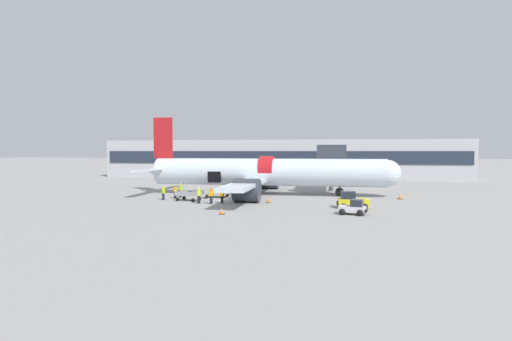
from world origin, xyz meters
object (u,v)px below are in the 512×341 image
object	(u,v)px
ground_crew_loader_a	(222,196)
ground_crew_supervisor	(163,193)
ground_crew_helper	(211,195)
ground_crew_marshal	(181,190)
baggage_cart_loading	(190,196)
ground_crew_loader_b	(199,195)
ground_crew_driver	(175,191)
baggage_tug_mid	(352,201)
baggage_tug_lead	(354,208)
baggage_cart_queued	(218,193)
airplane	(263,173)

from	to	relation	value
ground_crew_loader_a	ground_crew_supervisor	size ratio (longest dim) A/B	0.97
ground_crew_helper	ground_crew_marshal	distance (m)	7.35
baggage_cart_loading	ground_crew_loader_b	xyz separation A→B (m)	(1.77, -2.02, 0.37)
ground_crew_marshal	ground_crew_driver	bearing A→B (deg)	-100.11
baggage_tug_mid	ground_crew_loader_a	world-z (taller)	baggage_tug_mid
baggage_tug_lead	baggage_cart_queued	bearing A→B (deg)	146.17
airplane	baggage_cart_loading	distance (m)	10.55
ground_crew_loader_a	ground_crew_driver	distance (m)	7.25
airplane	ground_crew_loader_b	distance (m)	11.06
ground_crew_loader_b	baggage_tug_lead	bearing A→B (deg)	-16.26
ground_crew_loader_b	ground_crew_driver	distance (m)	5.58
ground_crew_helper	ground_crew_marshal	bearing A→B (deg)	136.76
baggage_tug_mid	ground_crew_marshal	size ratio (longest dim) A/B	1.81
ground_crew_loader_b	ground_crew_driver	bearing A→B (deg)	138.42
ground_crew_driver	ground_crew_supervisor	distance (m)	1.77
ground_crew_loader_b	ground_crew_helper	xyz separation A→B (m)	(1.40, -0.12, 0.00)
ground_crew_supervisor	ground_crew_helper	xyz separation A→B (m)	(6.32, -2.22, 0.07)
baggage_cart_queued	ground_crew_supervisor	size ratio (longest dim) A/B	2.32
airplane	baggage_tug_mid	distance (m)	14.73
ground_crew_helper	ground_crew_marshal	xyz separation A→B (m)	(-5.36, 5.04, -0.02)
ground_crew_loader_a	baggage_tug_lead	bearing A→B (deg)	-21.26
ground_crew_supervisor	ground_crew_marshal	distance (m)	2.98
ground_crew_loader_b	baggage_cart_queued	bearing A→B (deg)	84.45
baggage_tug_lead	baggage_cart_queued	world-z (taller)	baggage_tug_lead
ground_crew_supervisor	ground_crew_loader_a	bearing A→B (deg)	-11.56
baggage_cart_queued	ground_crew_supervisor	distance (m)	6.49
baggage_tug_mid	ground_crew_loader_b	world-z (taller)	ground_crew_loader_b
ground_crew_loader_b	ground_crew_supervisor	size ratio (longest dim) A/B	1.08
ground_crew_supervisor	ground_crew_marshal	xyz separation A→B (m)	(0.97, 2.82, 0.05)
baggage_cart_queued	baggage_cart_loading	bearing A→B (deg)	-123.02
baggage_tug_mid	ground_crew_loader_b	xyz separation A→B (m)	(-15.77, 0.62, 0.21)
airplane	baggage_cart_loading	bearing A→B (deg)	-133.29
baggage_tug_lead	ground_crew_driver	bearing A→B (deg)	157.38
ground_crew_driver	ground_crew_helper	world-z (taller)	ground_crew_helper
ground_crew_marshal	ground_crew_loader_b	bearing A→B (deg)	-51.19
ground_crew_supervisor	ground_crew_marshal	world-z (taller)	ground_crew_marshal
ground_crew_loader_b	baggage_tug_mid	bearing A→B (deg)	-2.26
ground_crew_supervisor	baggage_tug_mid	bearing A→B (deg)	-7.50
baggage_cart_loading	baggage_cart_queued	bearing A→B (deg)	56.98
baggage_tug_mid	baggage_cart_queued	world-z (taller)	baggage_tug_mid
airplane	ground_crew_marshal	world-z (taller)	airplane
baggage_cart_queued	ground_crew_driver	distance (m)	5.09
baggage_tug_mid	ground_crew_supervisor	size ratio (longest dim) A/B	1.92
baggage_tug_lead	ground_crew_loader_a	xyz separation A→B (m)	(-13.33, 5.19, 0.26)
airplane	ground_crew_supervisor	size ratio (longest dim) A/B	20.27
ground_crew_supervisor	ground_crew_helper	world-z (taller)	ground_crew_helper
baggage_cart_loading	ground_crew_loader_a	xyz separation A→B (m)	(4.15, -1.42, 0.27)
ground_crew_helper	baggage_cart_loading	bearing A→B (deg)	145.96
baggage_tug_lead	baggage_tug_mid	xyz separation A→B (m)	(0.07, 3.96, 0.14)
baggage_cart_queued	ground_crew_helper	world-z (taller)	ground_crew_helper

